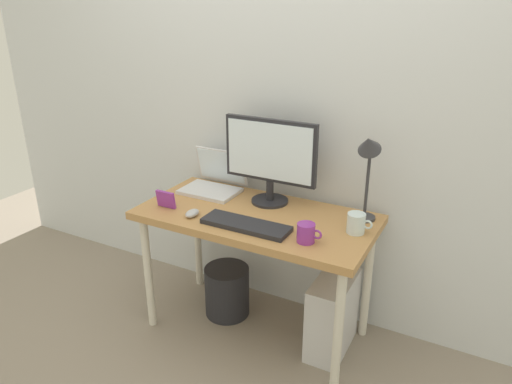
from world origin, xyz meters
TOP-DOWN VIEW (x-y plane):
  - ground_plane at (0.00, 0.00)m, footprint 6.00×6.00m
  - back_wall at (0.00, 0.36)m, footprint 4.40×0.04m
  - desk at (0.00, 0.00)m, footprint 1.21×0.60m
  - monitor at (-0.01, 0.17)m, footprint 0.52×0.20m
  - laptop at (-0.37, 0.19)m, footprint 0.32×0.27m
  - desk_lamp at (0.51, 0.17)m, footprint 0.11×0.16m
  - keyboard at (0.03, -0.16)m, footprint 0.44×0.14m
  - mouse at (-0.27, -0.18)m, footprint 0.06×0.09m
  - coffee_mug at (0.34, -0.16)m, footprint 0.12×0.08m
  - glass_cup at (0.52, 0.03)m, footprint 0.12×0.09m
  - photo_frame at (-0.45, -0.15)m, footprint 0.11×0.03m
  - computer_tower at (0.43, 0.05)m, footprint 0.18×0.36m
  - wastebasket at (-0.22, 0.05)m, footprint 0.26×0.26m

SIDE VIEW (x-z plane):
  - ground_plane at x=0.00m, z-range 0.00..0.00m
  - wastebasket at x=-0.22m, z-range 0.00..0.30m
  - computer_tower at x=0.43m, z-range 0.00..0.42m
  - desk at x=0.00m, z-range 0.28..1.00m
  - keyboard at x=0.03m, z-range 0.72..0.74m
  - mouse at x=-0.27m, z-range 0.72..0.75m
  - coffee_mug at x=0.34m, z-range 0.72..0.81m
  - photo_frame at x=-0.45m, z-range 0.72..0.81m
  - glass_cup at x=0.52m, z-range 0.72..0.82m
  - laptop at x=-0.37m, z-range 0.66..0.89m
  - monitor at x=-0.01m, z-range 0.75..1.21m
  - desk_lamp at x=0.51m, z-range 0.82..1.28m
  - back_wall at x=0.00m, z-range 0.00..2.60m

